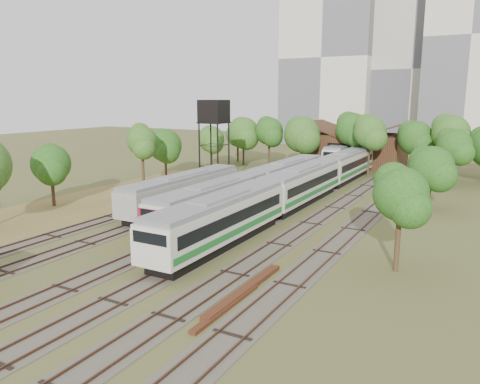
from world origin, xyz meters
The scene contains 17 objects.
ground centered at (0.00, 0.00, 0.00)m, with size 240.00×240.00×0.00m, color #475123.
dry_grass_patch centered at (-18.00, 8.00, 0.02)m, with size 14.00×60.00×0.04m, color brown.
tracks centered at (-0.67, 25.00, 0.04)m, with size 24.60×80.00×0.19m.
railcar_red_set centered at (-2.00, 21.92, 2.04)m, with size 3.11×34.58×3.85m.
railcar_green_set centered at (2.00, 25.37, 2.13)m, with size 3.26×52.07×4.04m.
railcar_rear centered at (-2.00, 55.94, 2.10)m, with size 3.21×16.08×3.97m.
old_grey_coach centered at (-8.00, 16.86, 2.01)m, with size 2.98×18.00×3.69m.
water_tower centered at (-12.09, 29.61, 9.59)m, with size 3.29×3.29×11.38m.
rail_pile_near centered at (8.00, 0.93, 0.15)m, with size 0.60×9.00×0.30m, color #512817.
rail_pile_far centered at (8.20, -1.57, 0.11)m, with size 0.43×6.90×0.22m, color #512817.
maintenance_shed centered at (-1.00, 57.98, 2.91)m, with size 16.45×11.55×7.58m.
tree_band_left centered at (-20.56, 19.90, 5.24)m, with size 7.01×65.78×8.39m.
tree_band_far centered at (4.88, 50.10, 5.84)m, with size 48.55×9.00×9.30m.
tree_band_right centered at (15.26, 30.72, 4.97)m, with size 5.50×38.92×7.68m.
tower_left centered at (-18.00, 95.00, 21.00)m, with size 22.00×16.00×42.00m, color beige.
tower_centre centered at (2.00, 100.00, 18.00)m, with size 20.00×18.00×36.00m, color #B2ACA1.
tower_right centered at (14.00, 92.00, 24.00)m, with size 18.00×16.00×48.00m, color beige.
Camera 1 is at (20.71, -22.65, 11.71)m, focal length 35.00 mm.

